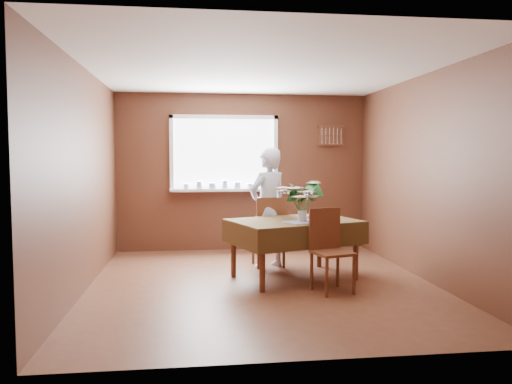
{
  "coord_description": "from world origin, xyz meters",
  "views": [
    {
      "loc": [
        -0.79,
        -5.74,
        1.49
      ],
      "look_at": [
        0.0,
        0.55,
        1.05
      ],
      "focal_mm": 35.0,
      "sensor_mm": 36.0,
      "label": 1
    }
  ],
  "objects": [
    {
      "name": "window_assembly",
      "position": [
        -0.3,
        2.19,
        1.34
      ],
      "size": [
        1.72,
        0.2,
        1.22
      ],
      "color": "white",
      "rests_on": "wall_back"
    },
    {
      "name": "seated_woman",
      "position": [
        0.21,
        0.88,
        0.81
      ],
      "size": [
        0.71,
        0.64,
        1.62
      ],
      "primitive_type": "imported",
      "rotation": [
        0.0,
        0.0,
        3.7
      ],
      "color": "white",
      "rests_on": "floor"
    },
    {
      "name": "flower_bouquet",
      "position": [
        0.5,
        0.07,
        1.03
      ],
      "size": [
        0.54,
        0.54,
        0.47
      ],
      "rotation": [
        0.0,
        0.0,
        -0.16
      ],
      "color": "white",
      "rests_on": "dining_table"
    },
    {
      "name": "wall_back",
      "position": [
        0.0,
        2.25,
        1.25
      ],
      "size": [
        4.0,
        0.0,
        4.0
      ],
      "primitive_type": "plane",
      "rotation": [
        1.57,
        0.0,
        0.0
      ],
      "color": "brown",
      "rests_on": "floor"
    },
    {
      "name": "ceiling",
      "position": [
        0.0,
        0.0,
        2.5
      ],
      "size": [
        4.5,
        4.5,
        0.0
      ],
      "primitive_type": "plane",
      "rotation": [
        3.14,
        0.0,
        0.0
      ],
      "color": "white",
      "rests_on": "wall_back"
    },
    {
      "name": "wall_right",
      "position": [
        2.0,
        0.0,
        1.25
      ],
      "size": [
        0.0,
        4.5,
        4.5
      ],
      "primitive_type": "plane",
      "rotation": [
        1.57,
        0.0,
        -1.57
      ],
      "color": "brown",
      "rests_on": "floor"
    },
    {
      "name": "chair_near",
      "position": [
        0.71,
        -0.37,
        0.5
      ],
      "size": [
        0.48,
        0.48,
        0.92
      ],
      "rotation": [
        0.0,
        0.0,
        0.26
      ],
      "color": "brown",
      "rests_on": "floor"
    },
    {
      "name": "side_plate",
      "position": [
        0.75,
        0.5,
        0.73
      ],
      "size": [
        0.22,
        0.22,
        0.01
      ],
      "primitive_type": "cylinder",
      "rotation": [
        0.0,
        0.0,
        0.02
      ],
      "color": "white",
      "rests_on": "dining_table"
    },
    {
      "name": "table_knife",
      "position": [
        0.71,
        0.13,
        0.73
      ],
      "size": [
        0.11,
        0.2,
        0.0
      ],
      "primitive_type": "cube",
      "rotation": [
        0.0,
        0.0,
        0.46
      ],
      "color": "silver",
      "rests_on": "dining_table"
    },
    {
      "name": "floor",
      "position": [
        0.0,
        0.0,
        0.0
      ],
      "size": [
        4.5,
        4.5,
        0.0
      ],
      "primitive_type": "plane",
      "color": "#552D1D",
      "rests_on": "ground"
    },
    {
      "name": "wall_left",
      "position": [
        -2.0,
        0.0,
        1.25
      ],
      "size": [
        0.0,
        4.5,
        4.5
      ],
      "primitive_type": "plane",
      "rotation": [
        1.57,
        0.0,
        1.57
      ],
      "color": "brown",
      "rests_on": "floor"
    },
    {
      "name": "wall_front",
      "position": [
        0.0,
        -2.25,
        1.25
      ],
      "size": [
        4.0,
        0.0,
        4.0
      ],
      "primitive_type": "plane",
      "rotation": [
        -1.57,
        0.0,
        0.0
      ],
      "color": "brown",
      "rests_on": "floor"
    },
    {
      "name": "chair_far",
      "position": [
        0.23,
        0.89,
        0.52
      ],
      "size": [
        0.44,
        0.44,
        0.96
      ],
      "rotation": [
        0.0,
        0.0,
        3.23
      ],
      "color": "brown",
      "rests_on": "floor"
    },
    {
      "name": "dining_table",
      "position": [
        0.43,
        0.23,
        0.64
      ],
      "size": [
        1.74,
        1.45,
        0.73
      ],
      "rotation": [
        0.0,
        0.0,
        0.33
      ],
      "color": "brown",
      "rests_on": "floor"
    },
    {
      "name": "spoon_rack",
      "position": [
        1.45,
        2.22,
        1.85
      ],
      "size": [
        0.44,
        0.05,
        0.33
      ],
      "color": "brown",
      "rests_on": "wall_back"
    }
  ]
}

